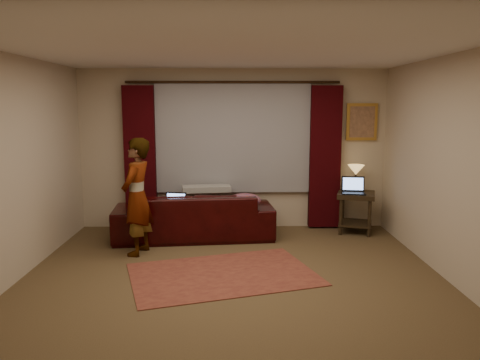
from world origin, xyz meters
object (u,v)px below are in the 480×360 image
Objects in this scene: sofa at (194,207)px; laptop_sofa at (173,202)px; laptop_table at (354,186)px; end_table at (356,213)px; person at (137,197)px; tiffany_lamp at (356,178)px.

sofa is 0.37m from laptop_sofa.
laptop_sofa is 0.90× the size of laptop_table.
person is (-3.25, -1.04, 0.47)m from end_table.
person is (-0.41, -0.59, 0.20)m from laptop_sofa.
person is (-3.27, -1.19, -0.07)m from tiffany_lamp.
laptop_sofa is 0.74m from person.
laptop_sofa is at bearing -168.19° from tiffany_lamp.
laptop_sofa is at bearing 29.71° from sofa.
sofa reaches higher than laptop_sofa.
person is (-0.70, -0.79, 0.31)m from sofa.
sofa is 2.50m from laptop_table.
tiffany_lamp is 0.27× the size of person.
tiffany_lamp reaches higher than end_table.
person is at bearing -113.26° from laptop_sofa.
sofa is 6.20× the size of laptop_table.
tiffany_lamp is 0.27m from laptop_table.
laptop_sofa is 2.89m from end_table.
laptop_table is 0.24× the size of person.
laptop_table is at bearing -126.74° from end_table.
sofa reaches higher than laptop_table.
laptop_sofa is 0.82× the size of tiffany_lamp.
laptop_table is (2.77, 0.35, 0.18)m from laptop_sofa.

